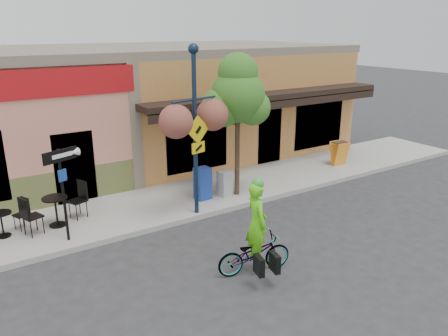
# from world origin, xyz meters

# --- Properties ---
(ground) EXTENTS (90.00, 90.00, 0.00)m
(ground) POSITION_xyz_m (0.00, 0.00, 0.00)
(ground) COLOR #2D2D30
(ground) RESTS_ON ground
(sidewalk) EXTENTS (24.00, 3.00, 0.15)m
(sidewalk) POSITION_xyz_m (0.00, 2.00, 0.07)
(sidewalk) COLOR #9E9B93
(sidewalk) RESTS_ON ground
(curb) EXTENTS (24.00, 0.12, 0.15)m
(curb) POSITION_xyz_m (0.00, 0.55, 0.07)
(curb) COLOR #A8A59E
(curb) RESTS_ON ground
(building) EXTENTS (18.20, 8.20, 4.50)m
(building) POSITION_xyz_m (0.00, 7.50, 2.25)
(building) COLOR tan
(building) RESTS_ON ground
(bicycle) EXTENTS (1.79, 0.96, 0.89)m
(bicycle) POSITION_xyz_m (-0.76, -2.56, 0.45)
(bicycle) COLOR #9C320E
(bicycle) RESTS_ON ground
(cyclist_rider) EXTENTS (0.59, 0.76, 1.86)m
(cyclist_rider) POSITION_xyz_m (-0.71, -2.56, 0.93)
(cyclist_rider) COLOR #5DDF17
(cyclist_rider) RESTS_ON ground
(lamp_post) EXTENTS (1.59, 0.90, 4.69)m
(lamp_post) POSITION_xyz_m (-0.38, 0.70, 2.50)
(lamp_post) COLOR #13243D
(lamp_post) RESTS_ON sidewalk
(one_way_sign) EXTENTS (0.91, 0.50, 2.35)m
(one_way_sign) POSITION_xyz_m (-3.91, 0.96, 1.33)
(one_way_sign) COLOR black
(one_way_sign) RESTS_ON sidewalk
(cafe_set_left) EXTENTS (1.58, 1.21, 0.85)m
(cafe_set_left) POSITION_xyz_m (-5.25, 2.04, 0.57)
(cafe_set_left) COLOR black
(cafe_set_left) RESTS_ON sidewalk
(cafe_set_right) EXTENTS (1.95, 1.42, 1.05)m
(cafe_set_right) POSITION_xyz_m (-3.94, 1.96, 0.68)
(cafe_set_right) COLOR black
(cafe_set_right) RESTS_ON sidewalk
(newspaper_box_blue) EXTENTS (0.48, 0.43, 1.00)m
(newspaper_box_blue) POSITION_xyz_m (0.30, 1.52, 0.65)
(newspaper_box_blue) COLOR #1A3B9E
(newspaper_box_blue) RESTS_ON sidewalk
(newspaper_box_grey) EXTENTS (0.43, 0.40, 0.81)m
(newspaper_box_grey) POSITION_xyz_m (1.01, 1.38, 0.56)
(newspaper_box_grey) COLOR #A0A0A0
(newspaper_box_grey) RESTS_ON sidewalk
(street_tree) EXTENTS (1.81, 1.81, 4.44)m
(street_tree) POSITION_xyz_m (1.41, 1.26, 2.37)
(street_tree) COLOR #3D7A26
(street_tree) RESTS_ON sidewalk
(sandwich_board) EXTENTS (0.60, 0.47, 0.92)m
(sandwich_board) POSITION_xyz_m (6.43, 1.52, 0.61)
(sandwich_board) COLOR orange
(sandwich_board) RESTS_ON sidewalk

